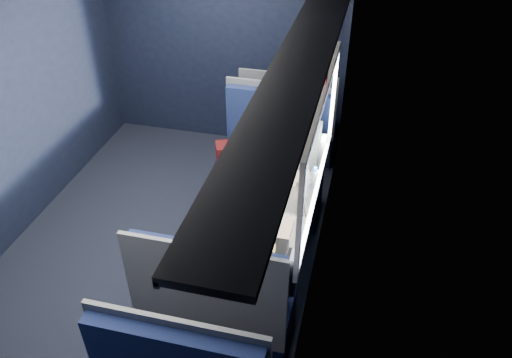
% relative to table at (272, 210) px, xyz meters
% --- Properties ---
extents(ground, '(2.80, 4.20, 0.01)m').
position_rel_table_xyz_m(ground, '(-1.03, 0.00, -0.67)').
color(ground, black).
extents(room_shell, '(3.00, 4.40, 2.40)m').
position_rel_table_xyz_m(room_shell, '(-1.01, 0.00, 0.81)').
color(room_shell, black).
rests_on(room_shell, ground).
extents(table, '(0.62, 1.00, 0.74)m').
position_rel_table_xyz_m(table, '(0.00, 0.00, 0.00)').
color(table, '#54565E').
rests_on(table, ground).
extents(seat_bay_near, '(1.10, 0.62, 1.26)m').
position_rel_table_xyz_m(seat_bay_near, '(-0.20, 0.87, -0.24)').
color(seat_bay_near, '#0C1337').
rests_on(seat_bay_near, ground).
extents(seat_bay_far, '(1.04, 0.62, 1.26)m').
position_rel_table_xyz_m(seat_bay_far, '(-0.18, -0.87, -0.25)').
color(seat_bay_far, '#0C1337').
rests_on(seat_bay_far, ground).
extents(seat_row_front, '(1.04, 0.51, 1.16)m').
position_rel_table_xyz_m(seat_row_front, '(-0.18, 1.80, -0.25)').
color(seat_row_front, '#0C1337').
rests_on(seat_row_front, ground).
extents(man, '(0.53, 0.56, 1.32)m').
position_rel_table_xyz_m(man, '(0.07, 0.70, 0.06)').
color(man, black).
rests_on(man, ground).
extents(woman, '(0.53, 0.56, 1.32)m').
position_rel_table_xyz_m(woman, '(0.07, -0.71, 0.06)').
color(woman, black).
rests_on(woman, ground).
extents(papers, '(0.64, 0.89, 0.01)m').
position_rel_table_xyz_m(papers, '(-0.13, -0.04, 0.08)').
color(papers, white).
rests_on(papers, table).
extents(laptop, '(0.29, 0.37, 0.27)m').
position_rel_table_xyz_m(laptop, '(0.20, 0.06, 0.15)').
color(laptop, silver).
rests_on(laptop, table).
extents(bottle_small, '(0.06, 0.06, 0.20)m').
position_rel_table_xyz_m(bottle_small, '(0.30, 0.29, 0.16)').
color(bottle_small, silver).
rests_on(bottle_small, table).
extents(cup, '(0.06, 0.06, 0.08)m').
position_rel_table_xyz_m(cup, '(0.30, 0.41, 0.12)').
color(cup, white).
rests_on(cup, table).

